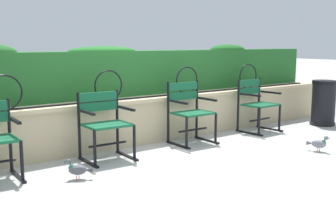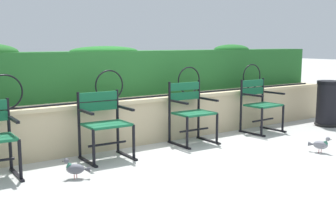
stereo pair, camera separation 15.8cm
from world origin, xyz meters
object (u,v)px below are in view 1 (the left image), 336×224
at_px(park_chair_centre_right, 190,111).
at_px(pigeon_near_chairs, 78,169).
at_px(park_chair_rightmost, 257,103).
at_px(pigeon_far_side, 318,143).
at_px(trash_bin, 323,104).
at_px(park_chair_centre_left, 105,123).

height_order(park_chair_centre_right, pigeon_near_chairs, park_chair_centre_right).
height_order(park_chair_centre_right, park_chair_rightmost, park_chair_centre_right).
relative_size(pigeon_far_side, trash_bin, 0.36).
bearing_deg(pigeon_far_side, park_chair_centre_left, 150.29).
bearing_deg(trash_bin, park_chair_rightmost, 165.49).
distance_m(pigeon_near_chairs, pigeon_far_side, 3.16).
distance_m(park_chair_rightmost, trash_bin, 1.39).
relative_size(park_chair_centre_left, pigeon_near_chairs, 3.17).
bearing_deg(park_chair_centre_left, pigeon_near_chairs, -138.44).
xyz_separation_m(park_chair_rightmost, pigeon_far_side, (-0.37, -1.41, -0.35)).
height_order(pigeon_near_chairs, pigeon_far_side, same).
bearing_deg(trash_bin, pigeon_far_side, -148.11).
relative_size(park_chair_centre_left, park_chair_rightmost, 0.98).
height_order(park_chair_centre_left, park_chair_centre_right, park_chair_centre_right).
relative_size(pigeon_near_chairs, pigeon_far_side, 0.93).
relative_size(pigeon_near_chairs, trash_bin, 0.34).
bearing_deg(trash_bin, park_chair_centre_left, 175.61).
relative_size(park_chair_rightmost, pigeon_near_chairs, 3.22).
relative_size(park_chair_centre_right, pigeon_far_side, 3.12).
height_order(park_chair_centre_left, trash_bin, park_chair_centre_left).
relative_size(park_chair_centre_right, park_chair_rightmost, 1.04).
distance_m(park_chair_centre_left, trash_bin, 4.15).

